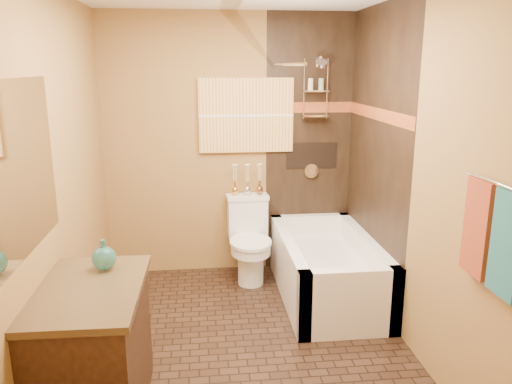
{
  "coord_description": "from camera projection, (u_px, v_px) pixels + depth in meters",
  "views": [
    {
      "loc": [
        -0.28,
        -3.27,
        2.01
      ],
      "look_at": [
        0.13,
        0.4,
        1.07
      ],
      "focal_mm": 35.0,
      "sensor_mm": 36.0,
      "label": 1
    }
  ],
  "objects": [
    {
      "name": "floor",
      "position": [
        245.0,
        347.0,
        3.67
      ],
      "size": [
        3.0,
        3.0,
        0.0
      ],
      "primitive_type": "plane",
      "color": "black",
      "rests_on": "ground"
    },
    {
      "name": "wall_left",
      "position": [
        60.0,
        186.0,
        3.24
      ],
      "size": [
        0.02,
        3.0,
        2.5
      ],
      "primitive_type": "cube",
      "color": "olive",
      "rests_on": "floor"
    },
    {
      "name": "wall_right",
      "position": [
        414.0,
        177.0,
        3.49
      ],
      "size": [
        0.02,
        3.0,
        2.5
      ],
      "primitive_type": "cube",
      "color": "olive",
      "rests_on": "floor"
    },
    {
      "name": "wall_back",
      "position": [
        230.0,
        147.0,
        4.81
      ],
      "size": [
        2.4,
        0.02,
        2.5
      ],
      "primitive_type": "cube",
      "color": "olive",
      "rests_on": "floor"
    },
    {
      "name": "wall_front",
      "position": [
        278.0,
        268.0,
        1.92
      ],
      "size": [
        2.4,
        0.02,
        2.5
      ],
      "primitive_type": "cube",
      "color": "olive",
      "rests_on": "floor"
    },
    {
      "name": "alcove_tile_back",
      "position": [
        309.0,
        145.0,
        4.88
      ],
      "size": [
        0.85,
        0.01,
        2.5
      ],
      "primitive_type": "cube",
      "color": "black",
      "rests_on": "wall_back"
    },
    {
      "name": "alcove_tile_right",
      "position": [
        376.0,
        158.0,
        4.22
      ],
      "size": [
        0.01,
        1.5,
        2.5
      ],
      "primitive_type": "cube",
      "color": "black",
      "rests_on": "wall_right"
    },
    {
      "name": "mosaic_band_back",
      "position": [
        310.0,
        107.0,
        4.78
      ],
      "size": [
        0.85,
        0.01,
        0.1
      ],
      "primitive_type": "cube",
      "color": "maroon",
      "rests_on": "alcove_tile_back"
    },
    {
      "name": "mosaic_band_right",
      "position": [
        377.0,
        114.0,
        4.12
      ],
      "size": [
        0.01,
        1.5,
        0.1
      ],
      "primitive_type": "cube",
      "color": "maroon",
      "rests_on": "alcove_tile_right"
    },
    {
      "name": "alcove_niche",
      "position": [
        311.0,
        156.0,
        4.9
      ],
      "size": [
        0.5,
        0.01,
        0.25
      ],
      "primitive_type": "cube",
      "color": "black",
      "rests_on": "alcove_tile_back"
    },
    {
      "name": "shower_fixtures",
      "position": [
        315.0,
        103.0,
        4.68
      ],
      "size": [
        0.24,
        0.33,
        1.16
      ],
      "color": "silver",
      "rests_on": "floor"
    },
    {
      "name": "curtain_rod",
      "position": [
        285.0,
        64.0,
        3.94
      ],
      "size": [
        0.03,
        1.55,
        0.03
      ],
      "primitive_type": "cylinder",
      "rotation": [
        1.57,
        0.0,
        0.0
      ],
      "color": "silver",
      "rests_on": "wall_back"
    },
    {
      "name": "towel_bar",
      "position": [
        497.0,
        184.0,
        2.43
      ],
      "size": [
        0.02,
        0.55,
        0.02
      ],
      "primitive_type": "cylinder",
      "rotation": [
        1.57,
        0.0,
        0.0
      ],
      "color": "silver",
      "rests_on": "wall_right"
    },
    {
      "name": "towel_teal",
      "position": [
        508.0,
        245.0,
        2.37
      ],
      "size": [
        0.05,
        0.22,
        0.52
      ],
      "primitive_type": "cube",
      "color": "#1E5964",
      "rests_on": "towel_bar"
    },
    {
      "name": "towel_rust",
      "position": [
        479.0,
        228.0,
        2.62
      ],
      "size": [
        0.05,
        0.22,
        0.52
      ],
      "primitive_type": "cube",
      "color": "maroon",
      "rests_on": "towel_bar"
    },
    {
      "name": "sunset_painting",
      "position": [
        246.0,
        115.0,
        4.73
      ],
      "size": [
        0.9,
        0.04,
        0.7
      ],
      "primitive_type": "cube",
      "color": "gold",
      "rests_on": "wall_back"
    },
    {
      "name": "vanity_mirror",
      "position": [
        24.0,
        168.0,
        2.56
      ],
      "size": [
        0.01,
        1.0,
        0.9
      ],
      "primitive_type": "cube",
      "color": "white",
      "rests_on": "wall_left"
    },
    {
      "name": "bathtub",
      "position": [
        327.0,
        273.0,
        4.43
      ],
      "size": [
        0.8,
        1.5,
        0.55
      ],
      "color": "white",
      "rests_on": "floor"
    },
    {
      "name": "toilet",
      "position": [
        249.0,
        239.0,
        4.76
      ],
      "size": [
        0.41,
        0.6,
        0.79
      ],
      "rotation": [
        0.0,
        0.0,
        0.05
      ],
      "color": "white",
      "rests_on": "floor"
    },
    {
      "name": "vanity",
      "position": [
        94.0,
        353.0,
        2.85
      ],
      "size": [
        0.59,
        0.94,
        0.82
      ],
      "rotation": [
        0.0,
        0.0,
        -0.02
      ],
      "color": "black",
      "rests_on": "floor"
    },
    {
      "name": "teal_bottle",
      "position": [
        104.0,
        255.0,
        2.97
      ],
      "size": [
        0.17,
        0.17,
        0.23
      ],
      "primitive_type": null,
      "rotation": [
        0.0,
        0.0,
        0.21
      ],
      "color": "#22675E",
      "rests_on": "vanity"
    },
    {
      "name": "bud_vases",
      "position": [
        247.0,
        179.0,
        4.79
      ],
      "size": [
        0.3,
        0.06,
        0.3
      ],
      "color": "gold",
      "rests_on": "toilet"
    }
  ]
}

